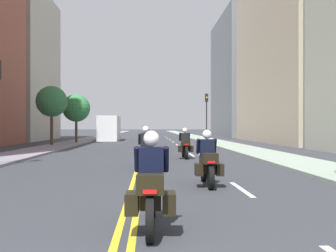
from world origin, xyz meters
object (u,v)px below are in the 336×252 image
(parked_truck, at_px, (110,129))
(street_tree_1, at_px, (52,102))
(motorcycle_0, at_px, (151,189))
(street_tree_0, at_px, (76,108))
(motorcycle_2, at_px, (146,152))
(motorcycle_1, at_px, (207,163))
(traffic_light_far, at_px, (207,109))
(motorcycle_3, at_px, (185,146))

(parked_truck, bearing_deg, street_tree_1, -106.28)
(motorcycle_0, distance_m, parked_truck, 38.40)
(motorcycle_0, distance_m, street_tree_0, 31.61)
(motorcycle_2, distance_m, street_tree_1, 19.21)
(parked_truck, bearing_deg, motorcycle_1, -79.49)
(motorcycle_1, distance_m, motorcycle_2, 4.63)
(street_tree_0, bearing_deg, street_tree_1, -103.56)
(street_tree_0, height_order, parked_truck, street_tree_0)
(traffic_light_far, bearing_deg, motorcycle_3, -102.03)
(motorcycle_2, relative_size, traffic_light_far, 0.44)
(street_tree_1, bearing_deg, traffic_light_far, 21.73)
(motorcycle_1, xyz_separation_m, parked_truck, (-6.23, 33.60, 0.63))
(street_tree_1, bearing_deg, street_tree_0, 76.44)
(street_tree_1, distance_m, parked_truck, 12.85)
(motorcycle_0, distance_m, street_tree_1, 27.42)
(motorcycle_0, bearing_deg, parked_truck, 98.59)
(traffic_light_far, height_order, street_tree_1, street_tree_1)
(motorcycle_2, bearing_deg, street_tree_1, 112.27)
(motorcycle_0, relative_size, motorcycle_3, 1.03)
(motorcycle_2, distance_m, traffic_light_far, 23.59)
(motorcycle_1, height_order, parked_truck, parked_truck)
(traffic_light_far, bearing_deg, parked_truck, 147.16)
(motorcycle_2, bearing_deg, street_tree_0, 104.75)
(street_tree_0, relative_size, street_tree_1, 0.94)
(traffic_light_far, xyz_separation_m, parked_truck, (-10.25, 6.62, -2.08))
(motorcycle_0, bearing_deg, motorcycle_2, 92.85)
(motorcycle_2, height_order, motorcycle_3, motorcycle_2)
(street_tree_0, bearing_deg, motorcycle_2, -72.63)
(motorcycle_2, relative_size, parked_truck, 0.33)
(motorcycle_0, xyz_separation_m, street_tree_1, (-8.17, 26.00, 3.04))
(motorcycle_2, xyz_separation_m, motorcycle_3, (1.98, 4.77, -0.01))
(motorcycle_2, relative_size, motorcycle_3, 1.00)
(motorcycle_1, xyz_separation_m, street_tree_1, (-9.77, 21.48, 3.06))
(street_tree_1, relative_size, parked_truck, 0.77)
(motorcycle_3, distance_m, parked_truck, 25.39)
(motorcycle_1, bearing_deg, street_tree_1, 115.74)
(motorcycle_0, relative_size, street_tree_1, 0.44)
(motorcycle_3, height_order, parked_truck, parked_truck)
(motorcycle_0, distance_m, motorcycle_1, 4.80)
(street_tree_0, height_order, street_tree_1, street_tree_1)
(motorcycle_1, height_order, motorcycle_2, motorcycle_2)
(motorcycle_1, distance_m, street_tree_1, 23.80)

